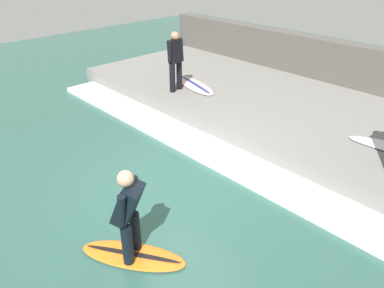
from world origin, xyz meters
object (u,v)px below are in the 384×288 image
surfboard_riding (133,255)px  surfboard_waiting_far (195,85)px  surfer_riding (129,211)px  surfer_waiting_far (175,58)px

surfboard_riding → surfboard_waiting_far: surfboard_waiting_far is taller
surfboard_riding → surfer_riding: 0.83m
surfer_waiting_far → surfboard_waiting_far: 1.07m
surfer_riding → surfer_waiting_far: bearing=42.2°
surfboard_riding → surfer_riding: (0.00, 0.00, 0.83)m
surfer_waiting_far → surfboard_waiting_far: (0.61, -0.12, -0.87)m
surfboard_riding → surfer_riding: bearing=0.0°
surfer_riding → surfboard_riding: bearing=180.0°
surfboard_riding → surfboard_waiting_far: (4.90, 3.77, 0.48)m
surfer_waiting_far → surfboard_waiting_far: surfer_waiting_far is taller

